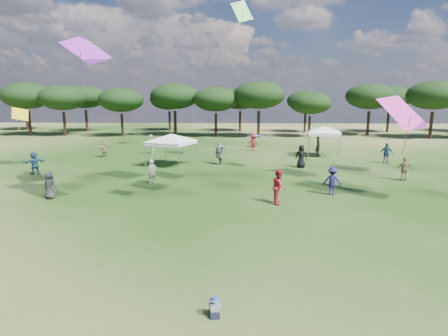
# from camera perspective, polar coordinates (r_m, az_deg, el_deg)

# --- Properties ---
(tree_line) EXTENTS (108.78, 17.63, 7.77)m
(tree_line) POSITION_cam_1_polar(r_m,az_deg,el_deg) (54.42, 4.23, 10.77)
(tree_line) COLOR black
(tree_line) RESTS_ON ground
(tent_left) EXTENTS (5.96, 5.96, 2.91)m
(tent_left) POSITION_cam_1_polar(r_m,az_deg,el_deg) (30.43, -8.09, 4.95)
(tent_left) COLOR gray
(tent_left) RESTS_ON ground
(tent_right) EXTENTS (5.71, 5.71, 3.18)m
(tent_right) POSITION_cam_1_polar(r_m,az_deg,el_deg) (35.93, 15.11, 6.02)
(tent_right) COLOR gray
(tent_right) RESTS_ON ground
(toddler) EXTENTS (0.40, 0.44, 0.59)m
(toddler) POSITION_cam_1_polar(r_m,az_deg,el_deg) (10.33, -1.39, -20.48)
(toddler) COLOR #161A32
(toddler) RESTS_ON ground
(festival_crowd) EXTENTS (28.47, 22.98, 1.90)m
(festival_crowd) POSITION_cam_1_polar(r_m,az_deg,el_deg) (30.93, 0.14, 2.13)
(festival_crowd) COLOR navy
(festival_crowd) RESTS_ON ground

